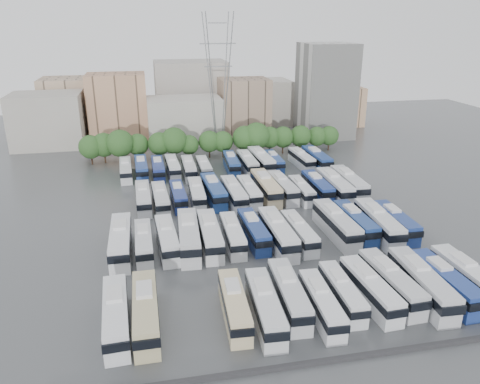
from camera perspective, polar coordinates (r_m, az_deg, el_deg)
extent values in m
plane|color=#424447|center=(77.50, 1.99, -4.29)|extent=(220.00, 220.00, 0.00)
cube|color=#2D2D30|center=(50.68, 11.25, -19.45)|extent=(56.00, 0.50, 0.50)
cylinder|color=black|center=(115.45, -17.60, 3.77)|extent=(0.36, 0.36, 2.29)
sphere|color=#234C1E|center=(114.65, -17.77, 5.26)|extent=(5.50, 5.50, 5.50)
cylinder|color=black|center=(115.85, -16.12, 4.00)|extent=(0.36, 0.36, 2.37)
sphere|color=#234C1E|center=(115.02, -16.28, 5.54)|extent=(5.68, 5.68, 5.68)
cylinder|color=black|center=(114.10, -14.26, 4.01)|extent=(0.36, 0.36, 2.66)
sphere|color=#234C1E|center=(113.17, -14.42, 5.77)|extent=(6.39, 6.39, 6.39)
cylinder|color=black|center=(115.55, -12.26, 4.26)|extent=(0.36, 0.36, 2.17)
sphere|color=#234C1E|center=(114.78, -12.37, 5.67)|extent=(5.21, 5.21, 5.21)
cylinder|color=black|center=(114.57, -9.70, 4.33)|extent=(0.36, 0.36, 2.29)
sphere|color=#234C1E|center=(113.76, -9.80, 5.83)|extent=(5.50, 5.50, 5.50)
cylinder|color=black|center=(114.19, -7.95, 4.46)|extent=(0.36, 0.36, 2.65)
sphere|color=#234C1E|center=(113.26, -8.04, 6.21)|extent=(6.36, 6.36, 6.36)
cylinder|color=black|center=(114.80, -6.18, 4.45)|extent=(0.36, 0.36, 1.98)
sphere|color=#234C1E|center=(114.09, -6.23, 5.75)|extent=(4.75, 4.75, 4.75)
cylinder|color=black|center=(115.88, -3.74, 4.74)|extent=(0.36, 0.36, 2.20)
sphere|color=#234C1E|center=(115.10, -3.77, 6.17)|extent=(5.29, 5.29, 5.29)
cylinder|color=black|center=(116.09, -2.11, 4.78)|extent=(0.36, 0.36, 2.14)
sphere|color=#234C1E|center=(115.34, -2.13, 6.17)|extent=(5.13, 5.13, 5.13)
cylinder|color=black|center=(116.87, 0.56, 5.00)|extent=(0.36, 0.36, 2.50)
sphere|color=#234C1E|center=(116.01, 0.56, 6.61)|extent=(6.00, 6.00, 6.00)
cylinder|color=black|center=(116.92, 2.00, 5.06)|extent=(0.36, 0.36, 2.77)
sphere|color=#234C1E|center=(115.97, 2.02, 6.85)|extent=(6.64, 6.64, 6.64)
cylinder|color=black|center=(119.46, 3.62, 5.24)|extent=(0.36, 0.36, 2.25)
sphere|color=#234C1E|center=(118.69, 3.65, 6.66)|extent=(5.41, 5.41, 5.41)
cylinder|color=black|center=(120.09, 5.23, 5.27)|extent=(0.36, 0.36, 2.24)
sphere|color=#234C1E|center=(119.33, 5.27, 6.68)|extent=(5.38, 5.38, 5.38)
cylinder|color=black|center=(121.55, 7.33, 5.38)|extent=(0.36, 0.36, 2.26)
sphere|color=#234C1E|center=(120.80, 7.40, 6.78)|extent=(5.42, 5.42, 5.42)
cylinder|color=black|center=(123.30, 9.28, 5.45)|extent=(0.36, 0.36, 2.07)
sphere|color=#234C1E|center=(122.61, 9.36, 6.72)|extent=(4.96, 4.96, 4.96)
cylinder|color=black|center=(124.41, 10.72, 5.50)|extent=(0.36, 0.36, 2.08)
sphere|color=#234C1E|center=(123.72, 10.81, 6.76)|extent=(5.00, 5.00, 5.00)
cube|color=#9E998E|center=(135.19, -22.37, 8.11)|extent=(18.00, 14.00, 14.00)
cube|color=tan|center=(138.54, -14.65, 10.09)|extent=(16.00, 12.00, 18.00)
cube|color=#ADA89E|center=(131.49, -6.74, 8.74)|extent=(20.00, 14.00, 12.00)
cube|color=gray|center=(139.56, 0.49, 10.39)|extent=(14.00, 12.00, 16.00)
cube|color=gray|center=(150.77, -5.98, 11.81)|extent=(22.00, 16.00, 20.00)
cube|color=tan|center=(149.89, -19.89, 9.90)|extent=(16.00, 14.00, 16.00)
cube|color=#A39E93|center=(153.03, 2.51, 10.89)|extent=(18.00, 14.00, 14.00)
cube|color=tan|center=(155.21, 11.83, 10.25)|extent=(14.00, 12.00, 12.00)
cube|color=gray|center=(145.00, -10.43, 9.24)|extent=(12.00, 10.00, 10.00)
cube|color=silver|center=(137.55, 10.42, 12.03)|extent=(14.00, 14.00, 26.00)
cylinder|color=slate|center=(118.56, -3.46, 12.96)|extent=(2.90, 2.91, 33.83)
cylinder|color=slate|center=(122.49, -3.74, 13.19)|extent=(2.90, 2.91, 33.83)
cylinder|color=slate|center=(119.20, -1.51, 13.03)|extent=(2.90, 2.91, 33.83)
cylinder|color=slate|center=(123.10, -1.84, 13.26)|extent=(2.90, 2.91, 33.83)
cube|color=slate|center=(119.83, -2.75, 19.90)|extent=(4.50, 0.30, 0.30)
cube|color=slate|center=(119.98, -2.71, 17.63)|extent=(9.00, 0.30, 0.30)
cube|color=slate|center=(120.37, -2.67, 15.04)|extent=(7.00, 0.30, 0.30)
cube|color=white|center=(54.77, -14.88, -14.45)|extent=(3.21, 12.28, 3.45)
cube|color=black|center=(54.27, -14.94, -13.97)|extent=(3.34, 12.47, 1.01)
cube|color=silver|center=(54.99, -15.08, -11.89)|extent=(1.89, 3.33, 0.45)
cube|color=#C0B484|center=(54.56, -11.43, -14.21)|extent=(2.74, 12.55, 3.55)
cube|color=black|center=(54.05, -11.48, -13.71)|extent=(2.86, 12.74, 1.04)
cube|color=silver|center=(54.78, -11.61, -11.56)|extent=(1.80, 3.35, 0.46)
cube|color=beige|center=(54.89, -0.69, -13.72)|extent=(2.92, 11.44, 3.21)
cube|color=black|center=(54.43, -0.67, -13.27)|extent=(3.05, 11.61, 0.95)
cube|color=silver|center=(55.08, -0.92, -11.34)|extent=(1.74, 3.09, 0.42)
cube|color=silver|center=(54.51, 3.05, -13.89)|extent=(3.18, 12.19, 3.42)
cube|color=black|center=(54.02, 3.10, -13.41)|extent=(3.31, 12.38, 1.01)
cube|color=silver|center=(54.70, 2.77, -11.34)|extent=(1.87, 3.30, 0.44)
cube|color=silver|center=(56.87, 5.96, -12.39)|extent=(3.13, 12.09, 3.39)
cube|color=black|center=(56.40, 6.02, -11.92)|extent=(3.26, 12.27, 1.00)
cube|color=silver|center=(57.10, 5.65, -9.97)|extent=(1.85, 3.27, 0.44)
cube|color=white|center=(56.00, 9.88, -13.36)|extent=(2.78, 11.03, 3.10)
cube|color=black|center=(55.57, 9.96, -12.93)|extent=(2.90, 11.20, 0.91)
cube|color=silver|center=(56.15, 9.53, -11.12)|extent=(1.67, 2.98, 0.40)
cube|color=silver|center=(58.59, 12.30, -11.95)|extent=(2.54, 10.66, 3.00)
cube|color=black|center=(58.18, 12.39, -11.54)|extent=(2.65, 10.82, 0.88)
cube|color=silver|center=(58.75, 11.94, -9.88)|extent=(1.58, 2.87, 0.39)
cube|color=white|center=(59.67, 15.54, -11.44)|extent=(3.01, 11.76, 3.30)
cube|color=black|center=(59.24, 15.67, -10.99)|extent=(3.13, 11.94, 0.97)
cube|color=silver|center=(59.81, 15.04, -9.23)|extent=(1.79, 3.18, 0.43)
cube|color=silver|center=(61.66, 17.88, -10.52)|extent=(3.10, 12.28, 3.45)
cube|color=black|center=(61.22, 18.02, -10.06)|extent=(3.23, 12.46, 1.01)
cube|color=silver|center=(61.83, 17.34, -8.29)|extent=(1.86, 3.32, 0.45)
cube|color=silver|center=(62.41, 21.23, -10.44)|extent=(3.39, 13.15, 3.69)
cube|color=black|center=(61.94, 21.39, -9.95)|extent=(3.53, 13.35, 1.09)
cube|color=silver|center=(62.63, 20.75, -8.07)|extent=(2.01, 3.56, 0.48)
cube|color=navy|center=(64.00, 23.68, -10.15)|extent=(2.79, 12.09, 3.41)
cube|color=black|center=(63.59, 23.84, -9.70)|extent=(2.91, 12.27, 1.00)
cube|color=silver|center=(64.14, 23.15, -8.03)|extent=(1.77, 3.24, 0.44)
cube|color=silver|center=(65.92, 26.08, -9.55)|extent=(2.93, 12.61, 3.56)
cube|color=black|center=(65.50, 26.25, -9.10)|extent=(3.06, 12.80, 1.05)
cube|color=silver|center=(66.06, 25.52, -7.41)|extent=(1.85, 3.39, 0.46)
cube|color=white|center=(70.51, -14.33, -5.92)|extent=(2.80, 13.16, 3.73)
cube|color=black|center=(70.06, -14.39, -5.46)|extent=(2.93, 13.36, 1.10)
cube|color=silver|center=(71.12, -14.44, -3.82)|extent=(1.87, 3.51, 0.48)
cube|color=silver|center=(70.03, -11.65, -6.15)|extent=(2.53, 11.08, 3.13)
cube|color=black|center=(69.64, -11.68, -5.76)|extent=(2.65, 11.24, 0.92)
cube|color=silver|center=(70.52, -11.78, -4.38)|extent=(1.61, 2.97, 0.40)
cube|color=silver|center=(70.22, -8.88, -5.79)|extent=(3.09, 11.88, 3.34)
cube|color=black|center=(69.81, -8.89, -5.37)|extent=(3.22, 12.07, 0.98)
cube|color=silver|center=(70.75, -9.09, -3.91)|extent=(1.82, 3.22, 0.43)
cube|color=silver|center=(70.25, -6.27, -5.44)|extent=(3.50, 13.45, 3.78)
cube|color=black|center=(69.79, -6.28, -4.97)|extent=(3.65, 13.66, 1.11)
cube|color=silver|center=(70.87, -6.40, -3.31)|extent=(2.07, 3.64, 0.49)
cube|color=silver|center=(70.54, -3.69, -5.34)|extent=(2.96, 12.63, 3.56)
cube|color=black|center=(70.11, -3.68, -4.90)|extent=(3.09, 12.82, 1.05)
cube|color=silver|center=(71.12, -3.88, -3.34)|extent=(1.86, 3.39, 0.46)
cube|color=silver|center=(70.94, -0.90, -5.32)|extent=(2.62, 11.25, 3.17)
cube|color=black|center=(70.55, -0.89, -4.92)|extent=(2.73, 11.42, 0.93)
cube|color=silver|center=(71.43, -1.10, -3.54)|extent=(1.65, 3.02, 0.41)
cube|color=navy|center=(72.13, 1.66, -4.83)|extent=(2.79, 11.60, 3.27)
cube|color=black|center=(71.74, 1.70, -4.42)|extent=(2.91, 11.78, 0.96)
cube|color=silver|center=(72.63, 1.38, -3.04)|extent=(1.72, 3.12, 0.42)
cube|color=silver|center=(71.06, 4.61, -5.10)|extent=(2.94, 13.12, 3.71)
cube|color=black|center=(70.62, 4.66, -4.64)|extent=(3.07, 13.32, 1.09)
cube|color=silver|center=(71.61, 4.28, -3.04)|extent=(1.90, 3.51, 0.48)
cube|color=silver|center=(72.17, 7.19, -5.00)|extent=(2.69, 11.37, 3.21)
cube|color=black|center=(71.79, 7.25, -4.61)|extent=(2.81, 11.54, 0.94)
cube|color=silver|center=(72.63, 6.87, -3.25)|extent=(1.68, 3.06, 0.41)
cube|color=silver|center=(75.30, 11.63, -3.93)|extent=(3.03, 13.28, 3.75)
cube|color=black|center=(74.87, 11.72, -3.48)|extent=(3.16, 13.48, 1.10)
cube|color=silver|center=(75.85, 11.25, -1.97)|extent=(1.93, 3.56, 0.49)
cube|color=navy|center=(76.92, 13.84, -3.71)|extent=(2.75, 12.13, 3.43)
cube|color=black|center=(76.54, 13.92, -3.31)|extent=(2.87, 12.32, 1.01)
cube|color=silver|center=(77.42, 13.48, -1.96)|extent=(1.76, 3.25, 0.44)
cube|color=silver|center=(77.13, 16.49, -3.77)|extent=(3.51, 13.43, 3.77)
cube|color=black|center=(76.71, 16.59, -3.33)|extent=(3.66, 13.64, 1.11)
cube|color=silver|center=(77.69, 16.15, -1.85)|extent=(2.07, 3.64, 0.49)
cube|color=navy|center=(79.09, 18.41, -3.55)|extent=(2.74, 11.76, 3.32)
cube|color=black|center=(78.72, 18.51, -3.17)|extent=(2.86, 11.94, 0.98)
cube|color=silver|center=(79.55, 18.07, -1.90)|extent=(1.73, 3.16, 0.43)
cube|color=silver|center=(86.62, -11.70, -0.80)|extent=(2.76, 11.70, 3.30)
cube|color=black|center=(86.26, -11.73, -0.44)|extent=(2.88, 11.87, 0.97)
cube|color=silver|center=(87.35, -11.82, 0.68)|extent=(1.73, 3.14, 0.43)
cube|color=silver|center=(85.64, -9.65, -0.92)|extent=(2.88, 11.56, 3.25)
cube|color=black|center=(85.29, -9.67, -0.57)|extent=(3.00, 11.73, 0.96)
cube|color=silver|center=(86.35, -9.80, 0.55)|extent=(1.74, 3.12, 0.42)
cube|color=navy|center=(86.94, -7.52, -0.54)|extent=(2.58, 10.87, 3.06)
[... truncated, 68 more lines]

